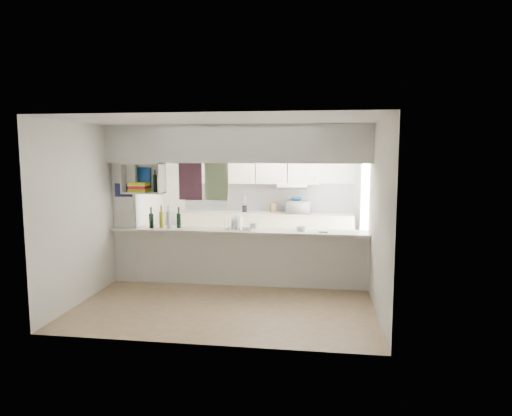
% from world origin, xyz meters
% --- Properties ---
extents(floor, '(4.80, 4.80, 0.00)m').
position_xyz_m(floor, '(0.00, 0.00, 0.00)').
color(floor, '#8B7050').
rests_on(floor, ground).
extents(ceiling, '(4.80, 4.80, 0.00)m').
position_xyz_m(ceiling, '(0.00, 0.00, 2.60)').
color(ceiling, white).
rests_on(ceiling, wall_back).
extents(wall_back, '(4.20, 0.00, 4.20)m').
position_xyz_m(wall_back, '(0.00, 2.40, 1.30)').
color(wall_back, silver).
rests_on(wall_back, floor).
extents(wall_left, '(0.00, 4.80, 4.80)m').
position_xyz_m(wall_left, '(-2.10, 0.00, 1.30)').
color(wall_left, silver).
rests_on(wall_left, floor).
extents(wall_right, '(0.00, 4.80, 4.80)m').
position_xyz_m(wall_right, '(2.10, 0.00, 1.30)').
color(wall_right, silver).
rests_on(wall_right, floor).
extents(servery_partition, '(4.20, 0.50, 2.60)m').
position_xyz_m(servery_partition, '(-0.17, 0.00, 1.66)').
color(servery_partition, silver).
rests_on(servery_partition, floor).
extents(cubby_shelf, '(0.65, 0.35, 0.50)m').
position_xyz_m(cubby_shelf, '(-1.57, -0.06, 1.71)').
color(cubby_shelf, white).
rests_on(cubby_shelf, bulkhead).
extents(kitchen_run, '(3.60, 0.63, 2.24)m').
position_xyz_m(kitchen_run, '(0.16, 2.14, 0.83)').
color(kitchen_run, beige).
rests_on(kitchen_run, floor).
extents(microwave, '(0.52, 0.38, 0.27)m').
position_xyz_m(microwave, '(0.89, 2.11, 1.05)').
color(microwave, white).
rests_on(microwave, bench_top).
extents(bowl, '(0.23, 0.23, 0.06)m').
position_xyz_m(bowl, '(0.85, 2.09, 1.22)').
color(bowl, navy).
rests_on(bowl, microwave).
extents(dish_rack, '(0.46, 0.37, 0.23)m').
position_xyz_m(dish_rack, '(0.02, 0.01, 1.01)').
color(dish_rack, silver).
rests_on(dish_rack, breakfast_bar).
extents(cup, '(0.13, 0.13, 0.10)m').
position_xyz_m(cup, '(0.26, -0.03, 0.98)').
color(cup, white).
rests_on(cup, dish_rack).
extents(wine_bottles, '(0.53, 0.16, 0.39)m').
position_xyz_m(wine_bottles, '(-1.23, -0.02, 1.06)').
color(wine_bottles, black).
rests_on(wine_bottles, breakfast_bar).
extents(plastic_tubs, '(0.49, 0.18, 0.07)m').
position_xyz_m(plastic_tubs, '(1.05, -0.01, 0.95)').
color(plastic_tubs, silver).
rests_on(plastic_tubs, breakfast_bar).
extents(utensil_jar, '(0.10, 0.10, 0.14)m').
position_xyz_m(utensil_jar, '(-0.25, 2.15, 0.99)').
color(utensil_jar, black).
rests_on(utensil_jar, bench_top).
extents(knife_block, '(0.12, 0.11, 0.20)m').
position_xyz_m(knife_block, '(0.35, 2.18, 1.02)').
color(knife_block, brown).
rests_on(knife_block, bench_top).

